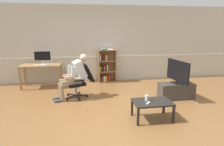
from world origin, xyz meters
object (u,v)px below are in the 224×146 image
Objects in this scene: radiator at (78,74)px; imac_monitor at (43,56)px; computer_desk at (41,68)px; tv_stand at (176,91)px; office_chair at (81,79)px; coffee_table at (152,104)px; bookshelf at (106,67)px; tv_screen at (178,71)px; person_seated at (74,75)px; computer_mouse at (48,65)px; keyboard at (40,65)px; spare_remote at (148,103)px; drinking_glass at (147,98)px.

imac_monitor is at bearing -164.04° from radiator.
tv_stand is (3.89, -1.68, -0.43)m from computer_desk.
office_chair is 2.21m from coffee_table.
office_chair reaches higher than coffee_table.
bookshelf reaches higher than tv_screen.
person_seated is at bearing 170.51° from tv_stand.
imac_monitor reaches higher than tv_screen.
computer_desk is 4.26m from tv_stand.
computer_desk is 0.38m from imac_monitor.
computer_mouse is at bearing -150.77° from radiator.
keyboard is at bearing -106.29° from imac_monitor.
radiator is at bearing 18.68° from computer_desk.
office_chair is 0.23m from person_seated.
imac_monitor is 4.29m from tv_stand.
keyboard reaches higher than spare_remote.
keyboard is 0.41× the size of tv_screen.
office_chair is 2.66m from tv_screen.
coffee_table is at bearing -27.20° from drinking_glass.
tv_stand is at bearing -24.66° from imac_monitor.
imac_monitor is 0.36m from computer_mouse.
imac_monitor reaches higher than tv_stand.
office_chair is at bearing 71.09° from tv_screen.
drinking_glass is (1.56, -1.50, -0.19)m from person_seated.
coffee_table is at bearing -135.42° from tv_stand.
office_chair is at bearing 168.58° from tv_stand.
computer_desk is at bearing 88.69° from keyboard.
tv_screen is 1.63m from drinking_glass.
radiator is 0.83× the size of office_chair.
computer_mouse is at bearing -168.04° from bookshelf.
office_chair reaches higher than keyboard.
computer_desk is at bearing 153.63° from computer_mouse.
tv_screen is at bearing -24.65° from imac_monitor.
tv_screen is at bearing -23.16° from computer_mouse.
tv_screen reaches higher than keyboard.
tv_screen reaches higher than radiator.
computer_desk is 1.04× the size of person_seated.
drinking_glass is (2.43, -2.60, -0.31)m from computer_mouse.
office_chair is (1.05, -1.04, -0.25)m from computer_mouse.
imac_monitor is at bearing 52.03° from computer_desk.
office_chair reaches higher than spare_remote.
bookshelf reaches higher than spare_remote.
computer_mouse is 3.97m from tv_screen.
drinking_glass reaches higher than coffee_table.
coffee_table is (2.78, -2.78, -0.29)m from computer_desk.
person_seated reaches higher than spare_remote.
computer_mouse is at bearing 4.66° from keyboard.
imac_monitor is at bearing 132.66° from computer_mouse.
computer_desk is 1.64m from person_seated.
spare_remote is (1.50, -3.26, 0.10)m from radiator.
tv_stand reaches higher than spare_remote.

